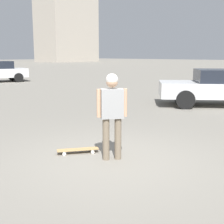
{
  "coord_description": "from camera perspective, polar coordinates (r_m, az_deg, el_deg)",
  "views": [
    {
      "loc": [
        -4.01,
        4.33,
        2.04
      ],
      "look_at": [
        0.0,
        0.0,
        0.95
      ],
      "focal_mm": 50.0,
      "sensor_mm": 36.0,
      "label": 1
    }
  ],
  "objects": [
    {
      "name": "person",
      "position": [
        5.99,
        0.0,
        0.68
      ],
      "size": [
        0.42,
        0.49,
        1.69
      ],
      "rotation": [
        0.0,
        0.0,
        -2.22
      ],
      "color": "#7A6B56",
      "rests_on": "ground_plane"
    },
    {
      "name": "skateboard",
      "position": [
        6.62,
        -6.25,
        -6.91
      ],
      "size": [
        0.64,
        0.82,
        0.09
      ],
      "rotation": [
        0.0,
        0.0,
        0.98
      ],
      "color": "tan",
      "rests_on": "ground_plane"
    },
    {
      "name": "car_parked_near",
      "position": [
        13.25,
        19.31,
        4.39
      ],
      "size": [
        4.92,
        4.4,
        1.46
      ],
      "rotation": [
        0.0,
        0.0,
        0.66
      ],
      "color": "silver",
      "rests_on": "ground_plane"
    },
    {
      "name": "building_block_distant",
      "position": [
        91.3,
        -8.34,
        16.71
      ],
      "size": [
        9.98,
        15.35,
        24.16
      ],
      "color": "#B2A899",
      "rests_on": "ground_plane"
    },
    {
      "name": "ground_plane",
      "position": [
        6.25,
        0.0,
        -8.6
      ],
      "size": [
        220.0,
        220.0,
        0.0
      ],
      "primitive_type": "plane",
      "color": "gray"
    }
  ]
}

